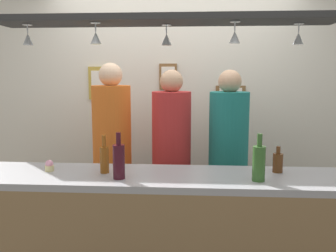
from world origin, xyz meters
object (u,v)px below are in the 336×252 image
bottle_wine_dark_red (119,161)px  picture_frame_crest (168,76)px  bottle_beer_brown_stubby (278,162)px  bottle_champagne_green (259,162)px  person_right_teal_shirt (228,147)px  picture_frame_lower_pair (230,95)px  person_middle_red_shirt (171,146)px  person_left_orange_shirt (112,141)px  bottle_beer_amber_tall (104,158)px  picture_frame_caricature (101,83)px  cupcake (49,166)px

bottle_wine_dark_red → picture_frame_crest: (0.21, 1.52, 0.52)m
bottle_beer_brown_stubby → bottle_champagne_green: bottle_champagne_green is taller
person_right_teal_shirt → picture_frame_lower_pair: 0.75m
person_right_teal_shirt → person_middle_red_shirt: bearing=-180.0°
person_left_orange_shirt → bottle_champagne_green: bearing=-38.3°
bottle_beer_amber_tall → picture_frame_caricature: size_ratio=0.76×
bottle_champagne_green → bottle_wine_dark_red: bearing=-179.3°
person_right_teal_shirt → picture_frame_lower_pair: bearing=83.6°
cupcake → bottle_beer_brown_stubby: bearing=2.9°
picture_frame_caricature → bottle_beer_amber_tall: bearing=-75.3°
person_right_teal_shirt → bottle_wine_dark_red: person_right_teal_shirt is taller
picture_frame_caricature → picture_frame_crest: (0.70, 0.00, 0.07)m
picture_frame_crest → picture_frame_lower_pair: 0.66m
person_middle_red_shirt → person_left_orange_shirt: bearing=180.0°
bottle_beer_amber_tall → person_left_orange_shirt: bearing=98.9°
picture_frame_lower_pair → person_left_orange_shirt: bearing=-150.5°
bottle_beer_amber_tall → picture_frame_lower_pair: (0.97, 1.39, 0.36)m
bottle_wine_dark_red → picture_frame_caricature: (-0.49, 1.52, 0.45)m
bottle_wine_dark_red → person_middle_red_shirt: bearing=72.6°
person_middle_red_shirt → bottle_wine_dark_red: size_ratio=5.62×
bottle_beer_amber_tall → bottle_wine_dark_red: bearing=-45.9°
bottle_wine_dark_red → cupcake: 0.54m
cupcake → bottle_wine_dark_red: bearing=-15.9°
bottle_beer_brown_stubby → picture_frame_crest: (-0.84, 1.29, 0.57)m
person_middle_red_shirt → picture_frame_crest: (-0.07, 0.62, 0.61)m
bottle_champagne_green → picture_frame_crest: picture_frame_crest is taller
bottle_beer_amber_tall → picture_frame_crest: 1.53m
person_left_orange_shirt → picture_frame_caricature: size_ratio=5.13×
person_left_orange_shirt → picture_frame_caricature: (-0.24, 0.62, 0.50)m
person_left_orange_shirt → picture_frame_crest: picture_frame_crest is taller
person_middle_red_shirt → picture_frame_caricature: picture_frame_caricature is taller
person_middle_red_shirt → bottle_beer_brown_stubby: size_ratio=9.36×
bottle_wine_dark_red → cupcake: (-0.52, 0.15, -0.08)m
person_middle_red_shirt → picture_frame_lower_pair: size_ratio=5.62×
bottle_beer_amber_tall → bottle_champagne_green: size_ratio=0.87×
bottle_champagne_green → picture_frame_lower_pair: bearing=91.3°
person_left_orange_shirt → picture_frame_lower_pair: size_ratio=5.81×
person_right_teal_shirt → bottle_beer_brown_stubby: 0.73m
person_middle_red_shirt → bottle_beer_amber_tall: 0.87m
person_right_teal_shirt → bottle_wine_dark_red: size_ratio=5.62×
person_middle_red_shirt → person_right_teal_shirt: bearing=0.0°
person_right_teal_shirt → picture_frame_lower_pair: (0.07, 0.62, 0.42)m
picture_frame_caricature → picture_frame_crest: picture_frame_crest is taller
person_left_orange_shirt → bottle_beer_amber_tall: size_ratio=6.70×
person_left_orange_shirt → bottle_beer_brown_stubby: (1.29, -0.67, -0.00)m
person_right_teal_shirt → picture_frame_crest: (-0.57, 0.62, 0.61)m
bottle_beer_brown_stubby → cupcake: bottle_beer_brown_stubby is taller
bottle_champagne_green → picture_frame_crest: bearing=114.0°
picture_frame_caricature → picture_frame_lower_pair: bearing=0.0°
person_right_teal_shirt → cupcake: person_right_teal_shirt is taller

